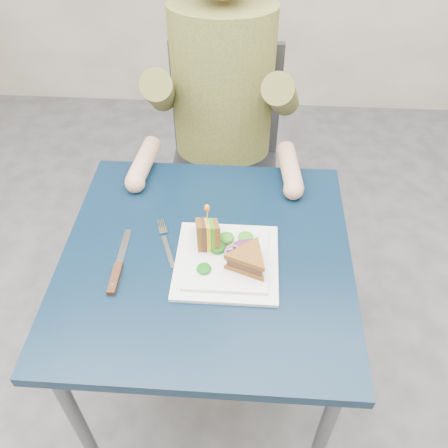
# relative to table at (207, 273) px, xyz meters

# --- Properties ---
(ground) EXTENTS (4.00, 4.00, 0.00)m
(ground) POSITION_rel_table_xyz_m (0.00, 0.00, -0.65)
(ground) COLOR #505052
(ground) RESTS_ON ground
(table) EXTENTS (0.75, 0.75, 0.73)m
(table) POSITION_rel_table_xyz_m (0.00, 0.00, 0.00)
(table) COLOR black
(table) RESTS_ON ground
(chair) EXTENTS (0.42, 0.40, 0.93)m
(chair) POSITION_rel_table_xyz_m (0.00, 0.73, -0.11)
(chair) COLOR #47474C
(chair) RESTS_ON ground
(diner) EXTENTS (0.54, 0.59, 0.74)m
(diner) POSITION_rel_table_xyz_m (-0.00, 0.61, 0.26)
(diner) COLOR brown
(diner) RESTS_ON chair
(plate) EXTENTS (0.26, 0.26, 0.02)m
(plate) POSITION_rel_table_xyz_m (0.05, -0.03, 0.09)
(plate) COLOR white
(plate) RESTS_ON table
(sandwich_flat) EXTENTS (0.16, 0.16, 0.05)m
(sandwich_flat) POSITION_rel_table_xyz_m (0.11, -0.05, 0.12)
(sandwich_flat) COLOR brown
(sandwich_flat) RESTS_ON plate
(sandwich_upright) EXTENTS (0.08, 0.13, 0.13)m
(sandwich_upright) POSITION_rel_table_xyz_m (0.00, 0.02, 0.13)
(sandwich_upright) COLOR brown
(sandwich_upright) RESTS_ON plate
(fork) EXTENTS (0.07, 0.17, 0.01)m
(fork) POSITION_rel_table_xyz_m (-0.11, 0.03, 0.08)
(fork) COLOR silver
(fork) RESTS_ON table
(knife) EXTENTS (0.02, 0.22, 0.02)m
(knife) POSITION_rel_table_xyz_m (-0.22, -0.08, 0.09)
(knife) COLOR silver
(knife) RESTS_ON table
(toothpick) EXTENTS (0.01, 0.01, 0.06)m
(toothpick) POSITION_rel_table_xyz_m (0.00, 0.02, 0.20)
(toothpick) COLOR tan
(toothpick) RESTS_ON sandwich_upright
(toothpick_frill) EXTENTS (0.01, 0.01, 0.02)m
(toothpick_frill) POSITION_rel_table_xyz_m (0.00, 0.02, 0.23)
(toothpick_frill) COLOR orange
(toothpick_frill) RESTS_ON sandwich_upright
(lettuce_spill) EXTENTS (0.15, 0.13, 0.02)m
(lettuce_spill) POSITION_rel_table_xyz_m (0.06, -0.02, 0.11)
(lettuce_spill) COLOR #337A14
(lettuce_spill) RESTS_ON plate
(onion_ring) EXTENTS (0.04, 0.04, 0.02)m
(onion_ring) POSITION_rel_table_xyz_m (0.07, -0.02, 0.11)
(onion_ring) COLOR #9E4C7A
(onion_ring) RESTS_ON plate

